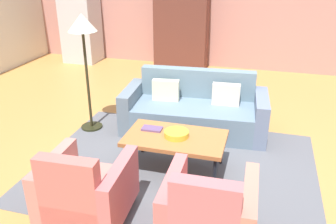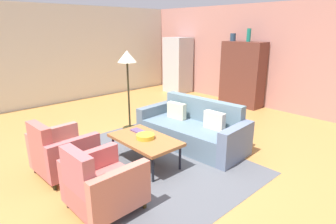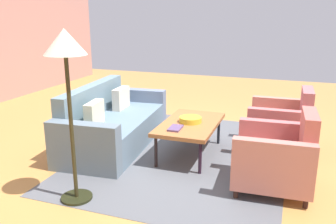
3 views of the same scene
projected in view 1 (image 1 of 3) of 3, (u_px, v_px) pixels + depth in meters
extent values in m
plane|color=#B98342|center=(190.00, 156.00, 4.69)|extent=(11.87, 11.87, 0.00)
cube|color=tan|center=(233.00, 6.00, 7.89)|extent=(9.89, 0.12, 2.80)
cube|color=#56595F|center=(176.00, 166.00, 4.45)|extent=(3.40, 2.60, 0.01)
cube|color=slate|center=(194.00, 118.00, 5.29)|extent=(1.80, 1.03, 0.42)
cube|color=slate|center=(197.00, 95.00, 5.53)|extent=(1.75, 0.31, 0.86)
cube|color=slate|center=(260.00, 117.00, 5.08)|extent=(0.25, 0.91, 0.62)
cube|color=slate|center=(132.00, 107.00, 5.43)|extent=(0.25, 0.91, 0.62)
cube|color=beige|center=(226.00, 94.00, 5.15)|extent=(0.41, 0.14, 0.32)
cube|color=beige|center=(166.00, 90.00, 5.32)|extent=(0.41, 0.17, 0.32)
cylinder|color=black|center=(142.00, 139.00, 4.71)|extent=(0.04, 0.04, 0.40)
cylinder|color=black|center=(221.00, 149.00, 4.44)|extent=(0.04, 0.04, 0.40)
cylinder|color=black|center=(126.00, 160.00, 4.21)|extent=(0.04, 0.04, 0.40)
cylinder|color=black|center=(215.00, 173.00, 3.95)|extent=(0.04, 0.04, 0.40)
cube|color=#A66535|center=(175.00, 138.00, 4.24)|extent=(1.20, 0.70, 0.05)
cylinder|color=#382119|center=(75.00, 189.00, 3.94)|extent=(0.05, 0.05, 0.10)
cylinder|color=#372C20|center=(133.00, 197.00, 3.80)|extent=(0.05, 0.05, 0.10)
cube|color=#B47167|center=(88.00, 197.00, 3.49)|extent=(0.60, 0.83, 0.30)
cube|color=#C66159|center=(70.00, 197.00, 3.10)|extent=(0.57, 0.17, 0.78)
cube|color=#BC7368|center=(55.00, 181.00, 3.51)|extent=(0.16, 0.80, 0.56)
cube|color=#C06161|center=(120.00, 191.00, 3.37)|extent=(0.16, 0.80, 0.56)
cylinder|color=black|center=(180.00, 207.00, 3.65)|extent=(0.05, 0.05, 0.10)
cylinder|color=#372C13|center=(247.00, 218.00, 3.50)|extent=(0.05, 0.05, 0.10)
cube|color=#C0615B|center=(208.00, 219.00, 3.19)|extent=(0.58, 0.81, 0.30)
cube|color=#B36266|center=(204.00, 223.00, 2.80)|extent=(0.56, 0.15, 0.78)
cube|color=#C66261|center=(172.00, 202.00, 3.22)|extent=(0.14, 0.80, 0.56)
cube|color=#C17361|center=(248.00, 214.00, 3.06)|extent=(0.14, 0.80, 0.56)
cylinder|color=gold|center=(176.00, 134.00, 4.21)|extent=(0.29, 0.29, 0.07)
cube|color=#5E456E|center=(152.00, 129.00, 4.39)|extent=(0.25, 0.15, 0.02)
cube|color=brown|center=(182.00, 29.00, 8.06)|extent=(1.20, 0.50, 1.80)
cube|color=#4C2F18|center=(172.00, 27.00, 8.36)|extent=(0.56, 0.01, 1.51)
cube|color=#432D1D|center=(197.00, 28.00, 8.21)|extent=(0.56, 0.01, 1.51)
cube|color=#B7BABF|center=(81.00, 24.00, 8.58)|extent=(0.80, 0.70, 1.85)
cylinder|color=#99999E|center=(89.00, 17.00, 8.86)|extent=(0.02, 0.02, 0.70)
cylinder|color=black|center=(92.00, 127.00, 5.46)|extent=(0.32, 0.32, 0.03)
cylinder|color=#2C2916|center=(88.00, 81.00, 5.16)|extent=(0.04, 0.04, 1.45)
cone|color=silver|center=(82.00, 22.00, 4.82)|extent=(0.40, 0.40, 0.24)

